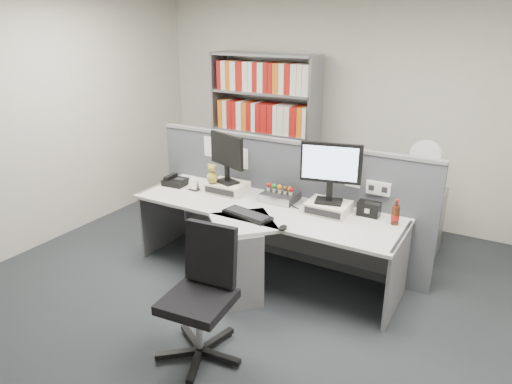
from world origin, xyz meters
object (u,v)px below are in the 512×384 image
Objects in this scene: desk at (253,241)px; desk_fan at (426,160)px; shelving_unit at (265,135)px; monitor_right at (331,168)px; desk_calendar at (194,185)px; speaker at (369,209)px; filing_cabinet at (417,224)px; mouse at (283,228)px; monitor_left at (227,154)px; desktop_pc at (280,196)px; cola_bottle at (395,215)px; office_chair at (203,290)px; keyboard at (247,215)px; desk_phone at (175,181)px.

desk is 1.94m from desk_fan.
shelving_unit reaches higher than desk.
desk_calendar is (-1.42, -0.13, -0.38)m from monitor_right.
speaker is 0.28× the size of filing_cabinet.
monitor_right is 0.71m from mouse.
monitor_left is at bearing -180.00° from monitor_right.
desktop_pc is 1.41× the size of cola_bottle.
monitor_right is 2.08m from shelving_unit.
desktop_pc is 1.45m from office_chair.
desk_fan is at bearing 40.22° from desktop_pc.
shelving_unit reaches higher than monitor_right.
monitor_left is at bearing -178.65° from cola_bottle.
desk_calendar is 0.18× the size of filing_cabinet.
monitor_left is 2.15m from filing_cabinet.
mouse is 1.80m from filing_cabinet.
shelving_unit is (-0.90, 1.85, 0.52)m from desk.
keyboard is at bearing -20.56° from desk_calendar.
desk is at bearing -130.62° from desk_fan.
cola_bottle reaches higher than mouse.
cola_bottle is at bearing 4.86° from desk_calendar.
desk is 0.29m from keyboard.
desk is 24.76× the size of mouse.
monitor_left is 2.21× the size of cola_bottle.
speaker is at bearing 4.47° from monitor_left.
desk is at bearing -97.34° from desktop_pc.
monitor_left is 1.10m from monitor_right.
monitor_right reaches higher than desk_phone.
office_chair is (0.10, -1.43, -0.24)m from desktop_pc.
filing_cabinet is at bearing 58.32° from monitor_right.
office_chair reaches higher than desk_phone.
mouse is at bearing -109.19° from monitor_right.
desk_calendar is (-0.83, 0.31, 0.04)m from keyboard.
monitor_right is 1.72× the size of desktop_pc.
shelving_unit is (-0.05, 1.60, 0.20)m from desk_calendar.
office_chair is at bearing -63.70° from monitor_left.
shelving_unit is (-0.88, 1.91, 0.24)m from keyboard.
monitor_right is 1.20m from desk_fan.
desk_fan is (0.63, 1.02, -0.10)m from monitor_right.
monitor_left is 0.77m from keyboard.
monitor_right reaches higher than desktop_pc.
filing_cabinet is at bearing 88.04° from cola_bottle.
desk_calendar is at bearing -150.78° from desk_fan.
keyboard is at bearing 165.84° from mouse.
monitor_right is at bearing 3.12° from desk_phone.
cola_bottle is at bearing 54.66° from office_chair.
cola_bottle is 1.01m from desk_fan.
filing_cabinet is (1.20, 1.40, -0.11)m from desk.
monitor_right reaches higher than monitor_left.
desk_calendar reaches higher than keyboard.
cola_bottle is (1.19, 0.48, 0.07)m from keyboard.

